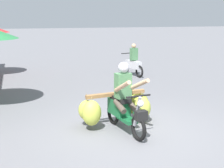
% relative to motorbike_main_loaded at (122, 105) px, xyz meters
% --- Properties ---
extents(ground_plane, '(120.00, 120.00, 0.00)m').
position_rel_motorbike_main_loaded_xyz_m(ground_plane, '(0.04, -0.45, -0.50)').
color(ground_plane, slate).
extents(motorbike_main_loaded, '(1.83, 1.93, 1.58)m').
position_rel_motorbike_main_loaded_xyz_m(motorbike_main_loaded, '(0.00, 0.00, 0.00)').
color(motorbike_main_loaded, black).
rests_on(motorbike_main_loaded, ground).
extents(motorbike_distant_ahead_left, '(0.60, 1.60, 1.40)m').
position_rel_motorbike_main_loaded_xyz_m(motorbike_distant_ahead_left, '(2.53, 6.07, 0.06)').
color(motorbike_distant_ahead_left, black).
rests_on(motorbike_distant_ahead_left, ground).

